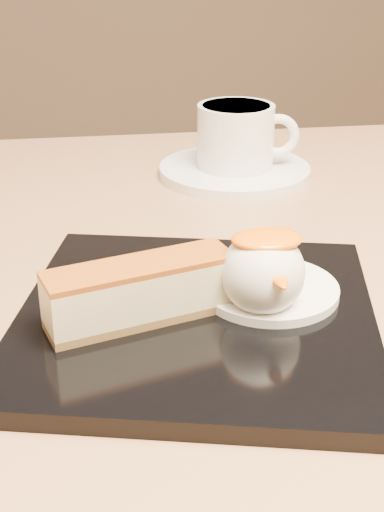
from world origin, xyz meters
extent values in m
cube|color=brown|center=(0.00, 0.00, 0.70)|extent=(0.80, 0.80, 0.04)
cube|color=black|center=(0.04, -0.05, 0.73)|extent=(0.27, 0.27, 0.01)
cube|color=brown|center=(0.00, -0.05, 0.73)|extent=(0.12, 0.06, 0.01)
cube|color=beige|center=(0.00, -0.05, 0.75)|extent=(0.12, 0.06, 0.03)
cube|color=#8E340F|center=(0.00, -0.05, 0.77)|extent=(0.12, 0.06, 0.00)
cylinder|color=white|center=(0.09, -0.03, 0.73)|extent=(0.09, 0.09, 0.01)
sphere|color=white|center=(0.08, -0.05, 0.76)|extent=(0.05, 0.05, 0.05)
ellipsoid|color=orange|center=(0.08, -0.05, 0.78)|extent=(0.04, 0.03, 0.01)
ellipsoid|color=green|center=(0.06, -0.01, 0.74)|extent=(0.02, 0.01, 0.00)
ellipsoid|color=green|center=(0.06, -0.01, 0.74)|extent=(0.02, 0.01, 0.00)
ellipsoid|color=green|center=(0.05, -0.01, 0.74)|extent=(0.01, 0.02, 0.00)
cylinder|color=white|center=(0.12, 0.24, 0.72)|extent=(0.15, 0.15, 0.01)
cylinder|color=white|center=(0.12, 0.24, 0.76)|extent=(0.08, 0.08, 0.06)
cylinder|color=black|center=(0.12, 0.24, 0.79)|extent=(0.07, 0.07, 0.00)
torus|color=white|center=(0.16, 0.23, 0.76)|extent=(0.04, 0.01, 0.04)
camera|label=1|loc=(-0.02, -0.43, 0.95)|focal=50.00mm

